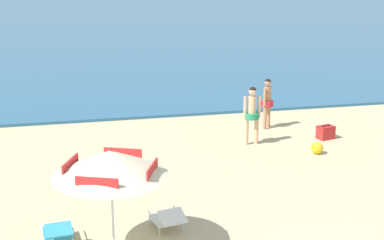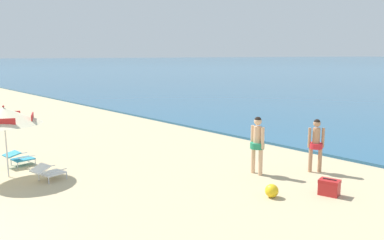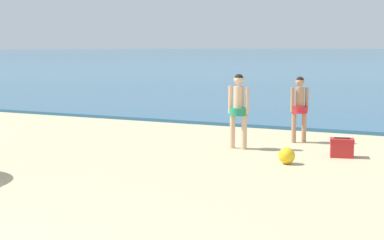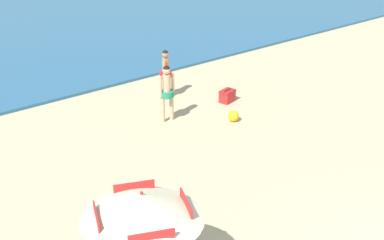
{
  "view_description": "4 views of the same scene",
  "coord_description": "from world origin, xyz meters",
  "views": [
    {
      "loc": [
        -4.53,
        -6.0,
        5.21
      ],
      "look_at": [
        -1.33,
        7.94,
        1.17
      ],
      "focal_mm": 52.61,
      "sensor_mm": 36.0,
      "label": 1
    },
    {
      "loc": [
        8.04,
        0.08,
        3.51
      ],
      "look_at": [
        -1.2,
        8.14,
        1.49
      ],
      "focal_mm": 37.06,
      "sensor_mm": 36.0,
      "label": 2
    },
    {
      "loc": [
        5.45,
        -3.35,
        2.33
      ],
      "look_at": [
        0.17,
        7.69,
        0.79
      ],
      "focal_mm": 54.07,
      "sensor_mm": 36.0,
      "label": 3
    },
    {
      "loc": [
        -7.84,
        -3.05,
        6.82
      ],
      "look_at": [
        -0.57,
        6.19,
        1.41
      ],
      "focal_mm": 50.94,
      "sensor_mm": 36.0,
      "label": 4
    }
  ],
  "objects": [
    {
      "name": "beach_ball",
      "position": [
        2.24,
        7.77,
        0.17
      ],
      "size": [
        0.34,
        0.34,
        0.34
      ],
      "primitive_type": "sphere",
      "color": "yellow",
      "rests_on": "ground"
    },
    {
      "name": "cooler_box",
      "position": [
        3.09,
        9.0,
        0.2
      ],
      "size": [
        0.56,
        0.46,
        0.43
      ],
      "color": "red",
      "rests_on": "ground"
    },
    {
      "name": "person_standing_beside",
      "position": [
        1.74,
        10.5,
        0.94
      ],
      "size": [
        0.4,
        0.4,
        1.62
      ],
      "color": "tan",
      "rests_on": "ground"
    },
    {
      "name": "person_standing_near_shore",
      "position": [
        0.72,
        9.02,
        1.0
      ],
      "size": [
        0.51,
        0.42,
        1.73
      ],
      "color": "#D8A87F",
      "rests_on": "ground"
    }
  ]
}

